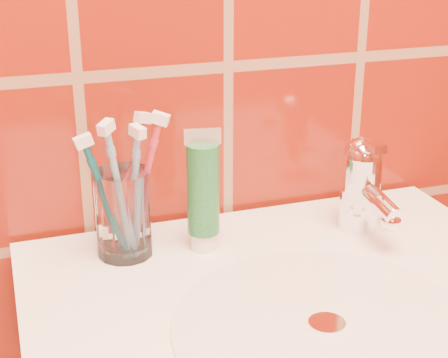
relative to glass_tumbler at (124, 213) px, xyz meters
name	(u,v)px	position (x,y,z in m)	size (l,w,h in m)	color
glass_tumbler	(124,213)	(0.00, 0.00, 0.00)	(0.06, 0.06, 0.10)	white
toothpaste_tube	(203,194)	(0.09, -0.02, 0.02)	(0.04, 0.04, 0.15)	white
faucet	(363,182)	(0.29, -0.03, 0.01)	(0.05, 0.11, 0.12)	white
toothbrush_0	(120,193)	(-0.01, -0.02, 0.03)	(0.05, 0.05, 0.18)	#6C9AC1
toothbrush_1	(107,199)	(-0.02, -0.01, 0.02)	(0.06, 0.03, 0.16)	#0B5262
toothbrush_2	(135,192)	(0.01, -0.01, 0.03)	(0.03, 0.04, 0.17)	#7097C8
toothbrush_3	(132,183)	(0.01, 0.02, 0.03)	(0.06, 0.04, 0.17)	#A42337
toothbrush_4	(143,185)	(0.02, 0.00, 0.03)	(0.06, 0.04, 0.18)	#C0293B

